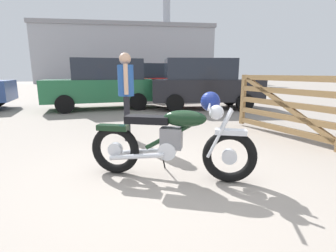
{
  "coord_description": "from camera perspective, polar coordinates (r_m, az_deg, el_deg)",
  "views": [
    {
      "loc": [
        -0.71,
        -2.66,
        1.29
      ],
      "look_at": [
        0.17,
        1.02,
        0.48
      ],
      "focal_mm": 26.5,
      "sensor_mm": 36.0,
      "label": 1
    }
  ],
  "objects": [
    {
      "name": "pale_sedan_back",
      "position": [
        9.46,
        -14.73,
        9.45
      ],
      "size": [
        4.02,
        2.06,
        1.78
      ],
      "rotation": [
        0.0,
        0.0,
        3.22
      ],
      "color": "black",
      "rests_on": "ground_plane"
    },
    {
      "name": "ground_plane",
      "position": [
        3.04,
        1.32,
        -13.02
      ],
      "size": [
        80.0,
        80.0,
        0.0
      ],
      "primitive_type": "plane",
      "color": "gray"
    },
    {
      "name": "silver_sedan_mid",
      "position": [
        20.93,
        0.3,
        10.86
      ],
      "size": [
        4.37,
        2.3,
        1.67
      ],
      "rotation": [
        0.0,
        0.0,
        3.26
      ],
      "color": "black",
      "rests_on": "ground_plane"
    },
    {
      "name": "bystander",
      "position": [
        4.84,
        -9.63,
        8.72
      ],
      "size": [
        0.3,
        0.46,
        1.66
      ],
      "rotation": [
        0.0,
        0.0,
        6.23
      ],
      "color": "black",
      "rests_on": "ground_plane"
    },
    {
      "name": "vintage_motorcycle",
      "position": [
        3.06,
        1.5,
        -3.04
      ],
      "size": [
        1.94,
        0.96,
        1.07
      ],
      "rotation": [
        0.0,
        0.0,
        -0.43
      ],
      "color": "black",
      "rests_on": "ground_plane"
    },
    {
      "name": "industrial_building",
      "position": [
        36.92,
        -9.32,
        15.81
      ],
      "size": [
        23.53,
        11.73,
        15.33
      ],
      "rotation": [
        0.0,
        0.0,
        -0.09
      ],
      "color": "#9EA0A8",
      "rests_on": "ground_plane"
    },
    {
      "name": "timber_gate",
      "position": [
        5.41,
        27.56,
        4.5
      ],
      "size": [
        0.67,
        2.51,
        1.6
      ],
      "rotation": [
        0.0,
        0.0,
        1.79
      ],
      "color": "olive",
      "rests_on": "ground_plane"
    },
    {
      "name": "red_hatchback_near",
      "position": [
        9.27,
        8.08,
        9.68
      ],
      "size": [
        4.11,
        2.28,
        1.78
      ],
      "rotation": [
        0.0,
        0.0,
        -0.16
      ],
      "color": "black",
      "rests_on": "ground_plane"
    },
    {
      "name": "blue_hatchback_right",
      "position": [
        13.06,
        0.39,
        10.57
      ],
      "size": [
        4.91,
        2.49,
        1.74
      ],
      "rotation": [
        0.0,
        0.0,
        0.15
      ],
      "color": "black",
      "rests_on": "ground_plane"
    }
  ]
}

